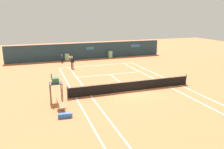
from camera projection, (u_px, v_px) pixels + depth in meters
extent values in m
plane|color=#C67042|center=(132.00, 91.00, 21.30)|extent=(80.00, 80.00, 0.00)
cube|color=white|center=(98.00, 65.00, 31.96)|extent=(10.60, 0.10, 0.01)
cube|color=white|center=(76.00, 97.00, 19.59)|extent=(0.10, 23.40, 0.01)
cube|color=white|center=(91.00, 96.00, 20.01)|extent=(0.10, 23.40, 0.01)
cube|color=white|center=(169.00, 86.00, 22.59)|extent=(0.10, 23.40, 0.01)
cube|color=white|center=(180.00, 85.00, 23.01)|extent=(0.10, 23.40, 0.01)
cube|color=white|center=(110.00, 74.00, 27.13)|extent=(8.00, 0.10, 0.01)
cube|color=white|center=(120.00, 82.00, 24.22)|extent=(0.10, 6.40, 0.01)
cube|color=white|center=(98.00, 66.00, 31.83)|extent=(0.10, 0.24, 0.01)
cylinder|color=#4C4C51|center=(67.00, 92.00, 19.23)|extent=(0.10, 0.10, 1.07)
cylinder|color=#4C4C51|center=(186.00, 79.00, 23.10)|extent=(0.10, 0.10, 1.07)
cube|color=black|center=(132.00, 86.00, 21.18)|extent=(12.00, 0.03, 0.95)
cube|color=white|center=(132.00, 81.00, 21.07)|extent=(12.00, 0.04, 0.06)
cube|color=#233D4C|center=(88.00, 51.00, 36.47)|extent=(25.00, 0.24, 2.56)
cube|color=#2D6BA8|center=(90.00, 48.00, 36.33)|extent=(1.23, 0.02, 0.44)
cube|color=#2D6BA8|center=(135.00, 46.00, 38.88)|extent=(1.73, 0.02, 0.44)
cube|color=#8CB793|center=(67.00, 57.00, 35.00)|extent=(0.60, 0.70, 1.11)
cube|color=#8CB793|center=(110.00, 55.00, 37.28)|extent=(0.57, 0.70, 1.15)
cylinder|color=#47474C|center=(61.00, 90.00, 19.04)|extent=(0.07, 0.07, 1.55)
cylinder|color=#47474C|center=(63.00, 94.00, 18.22)|extent=(0.07, 0.07, 1.55)
cylinder|color=#47474C|center=(50.00, 91.00, 18.75)|extent=(0.07, 0.07, 1.55)
cylinder|color=#47474C|center=(51.00, 95.00, 17.92)|extent=(0.07, 0.07, 1.55)
cylinder|color=#47474C|center=(62.00, 95.00, 18.70)|extent=(0.04, 0.81, 0.04)
cylinder|color=#47474C|center=(62.00, 90.00, 18.59)|extent=(0.04, 0.81, 0.04)
cube|color=#47474C|center=(56.00, 83.00, 18.27)|extent=(1.00, 1.00, 0.06)
cube|color=#2D664C|center=(55.00, 80.00, 18.22)|extent=(0.52, 0.56, 0.40)
cube|color=#2D664C|center=(51.00, 76.00, 18.03)|extent=(0.06, 0.56, 0.45)
cylinder|color=#38383D|center=(61.00, 106.00, 17.32)|extent=(0.06, 0.06, 0.38)
cylinder|color=#38383D|center=(63.00, 111.00, 16.32)|extent=(0.06, 0.06, 0.38)
cube|color=olive|center=(62.00, 105.00, 16.76)|extent=(0.48, 1.26, 0.08)
cube|color=olive|center=(58.00, 103.00, 16.61)|extent=(0.06, 1.26, 0.42)
cube|color=blue|center=(64.00, 116.00, 15.70)|extent=(0.90, 0.40, 0.32)
sphere|color=blue|center=(71.00, 115.00, 15.79)|extent=(0.29, 0.29, 0.28)
cylinder|color=black|center=(73.00, 65.00, 30.14)|extent=(0.13, 0.13, 0.79)
cylinder|color=black|center=(72.00, 65.00, 30.13)|extent=(0.13, 0.13, 0.79)
cube|color=black|center=(72.00, 60.00, 29.97)|extent=(0.39, 0.28, 0.55)
sphere|color=tan|center=(72.00, 58.00, 29.87)|extent=(0.22, 0.22, 0.22)
cylinder|color=white|center=(72.00, 57.00, 29.85)|extent=(0.21, 0.21, 0.06)
cylinder|color=black|center=(74.00, 61.00, 29.99)|extent=(0.08, 0.08, 0.53)
cylinder|color=tan|center=(70.00, 59.00, 29.64)|extent=(0.22, 0.53, 0.08)
cylinder|color=black|center=(70.00, 59.00, 29.35)|extent=(0.03, 0.03, 0.22)
torus|color=yellow|center=(70.00, 57.00, 29.29)|extent=(0.30, 0.10, 0.30)
cylinder|color=silver|center=(70.00, 57.00, 29.29)|extent=(0.25, 0.07, 0.26)
cylinder|color=black|center=(63.00, 60.00, 33.78)|extent=(0.10, 0.10, 0.64)
cylinder|color=black|center=(62.00, 60.00, 33.75)|extent=(0.10, 0.10, 0.64)
cube|color=navy|center=(62.00, 57.00, 33.63)|extent=(0.31, 0.21, 0.44)
sphere|color=tan|center=(62.00, 55.00, 33.55)|extent=(0.17, 0.17, 0.17)
cylinder|color=navy|center=(63.00, 57.00, 33.66)|extent=(0.07, 0.07, 0.43)
cylinder|color=navy|center=(61.00, 57.00, 33.61)|extent=(0.07, 0.07, 0.43)
sphere|color=#CCE033|center=(125.00, 70.00, 28.96)|extent=(0.07, 0.07, 0.07)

